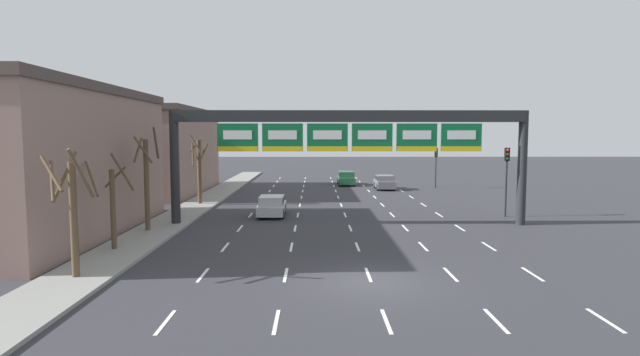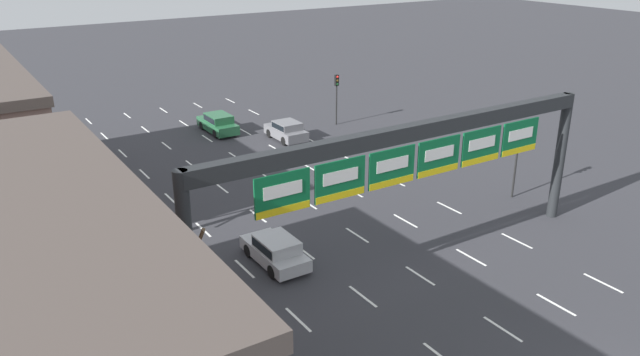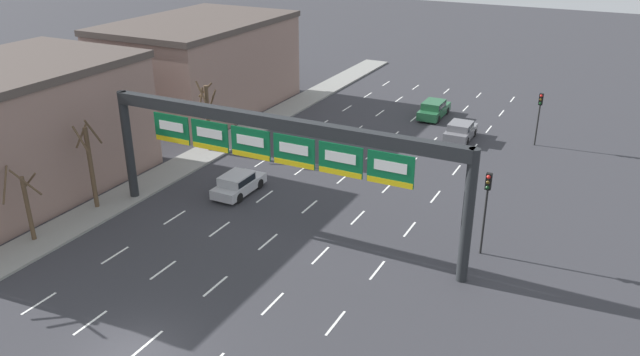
# 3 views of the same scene
# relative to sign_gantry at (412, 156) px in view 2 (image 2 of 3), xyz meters

# --- Properties ---
(lane_dashes) EXTENTS (13.32, 67.00, 0.01)m
(lane_dashes) POSITION_rel_sign_gantry_xyz_m (0.00, 1.45, -5.62)
(lane_dashes) COLOR white
(lane_dashes) RESTS_ON ground_plane
(sign_gantry) EXTENTS (21.96, 0.70, 7.06)m
(sign_gantry) POSITION_rel_sign_gantry_xyz_m (0.00, 0.00, 0.00)
(sign_gantry) COLOR #232628
(sign_gantry) RESTS_ON ground_plane
(car_green) EXTENTS (1.82, 4.49, 1.54)m
(car_green) POSITION_rel_sign_gantry_xyz_m (1.42, 24.97, -4.81)
(car_green) COLOR #235B38
(car_green) RESTS_ON ground_plane
(car_grey) EXTENTS (1.87, 3.91, 1.47)m
(car_grey) POSITION_rel_sign_gantry_xyz_m (5.08, 20.35, -4.85)
(car_grey) COLOR slate
(car_grey) RESTS_ON ground_plane
(car_silver) EXTENTS (1.80, 4.11, 1.40)m
(car_silver) POSITION_rel_sign_gantry_xyz_m (-5.08, 3.60, -4.88)
(car_silver) COLOR #B7B7BC
(car_silver) RESTS_ON ground_plane
(traffic_light_near_gantry) EXTENTS (0.30, 0.35, 4.19)m
(traffic_light_near_gantry) POSITION_rel_sign_gantry_xyz_m (10.68, 21.75, -2.61)
(traffic_light_near_gantry) COLOR black
(traffic_light_near_gantry) RESTS_ON ground_plane
(traffic_light_mid_block) EXTENTS (0.30, 0.35, 4.71)m
(traffic_light_mid_block) POSITION_rel_sign_gantry_xyz_m (10.93, 3.08, -2.26)
(traffic_light_mid_block) COLOR black
(traffic_light_mid_block) RESTS_ON ground_plane
(tree_bare_closest) EXTENTS (1.49, 1.47, 5.43)m
(tree_bare_closest) POSITION_rel_sign_gantry_xyz_m (-11.31, 9.02, -2.58)
(tree_bare_closest) COLOR brown
(tree_bare_closest) RESTS_ON sidewalk_left
(tree_bare_furthest) EXTENTS (1.30, 1.26, 5.88)m
(tree_bare_furthest) POSITION_rel_sign_gantry_xyz_m (-11.66, -2.26, -2.51)
(tree_bare_furthest) COLOR brown
(tree_bare_furthest) RESTS_ON sidewalk_left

